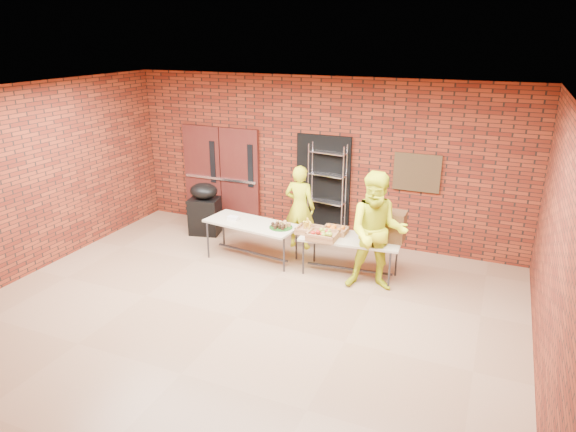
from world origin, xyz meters
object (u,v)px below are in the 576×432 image
object	(u,v)px
table_left	(252,226)
coffee_dispenser	(393,226)
covered_grill	(205,208)
wire_rack	(327,194)
volunteer_man	(377,232)
volunteer_woman	(300,207)
table_right	(350,241)

from	to	relation	value
table_left	coffee_dispenser	size ratio (longest dim) A/B	3.59
covered_grill	wire_rack	bearing A→B (deg)	1.08
table_left	volunteer_man	xyz separation A→B (m)	(2.36, -0.27, 0.33)
covered_grill	volunteer_man	bearing A→B (deg)	-27.79
table_left	volunteer_woman	xyz separation A→B (m)	(0.61, 0.84, 0.17)
coffee_dispenser	volunteer_woman	world-z (taller)	volunteer_woman
table_right	coffee_dispenser	size ratio (longest dim) A/B	3.44
covered_grill	volunteer_woman	world-z (taller)	volunteer_woman
wire_rack	coffee_dispenser	distance (m)	1.94
volunteer_man	volunteer_woman	bearing A→B (deg)	135.14
covered_grill	table_right	bearing A→B (deg)	-25.00
table_right	volunteer_man	bearing A→B (deg)	-35.80
table_right	coffee_dispenser	world-z (taller)	coffee_dispenser
volunteer_woman	table_left	bearing A→B (deg)	54.32
table_right	table_left	bearing A→B (deg)	176.62
wire_rack	table_right	bearing A→B (deg)	-46.91
wire_rack	covered_grill	distance (m)	2.54
table_left	coffee_dispenser	world-z (taller)	coffee_dispenser
covered_grill	volunteer_woman	distance (m)	2.09
table_left	volunteer_man	distance (m)	2.40
coffee_dispenser	table_right	bearing A→B (deg)	-166.46
coffee_dispenser	volunteer_man	distance (m)	0.50
wire_rack	volunteer_man	distance (m)	2.15
wire_rack	volunteer_woman	bearing A→B (deg)	-115.22
volunteer_man	table_right	bearing A→B (deg)	136.26
coffee_dispenser	volunteer_man	size ratio (longest dim) A/B	0.26
table_right	volunteer_man	world-z (taller)	volunteer_man
table_left	covered_grill	bearing A→B (deg)	160.50
volunteer_woman	volunteer_man	size ratio (longest dim) A/B	0.83
wire_rack	coffee_dispenser	bearing A→B (deg)	-27.38
table_left	covered_grill	size ratio (longest dim) A/B	1.67
coffee_dispenser	covered_grill	xyz separation A→B (m)	(-3.99, 0.56, -0.40)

